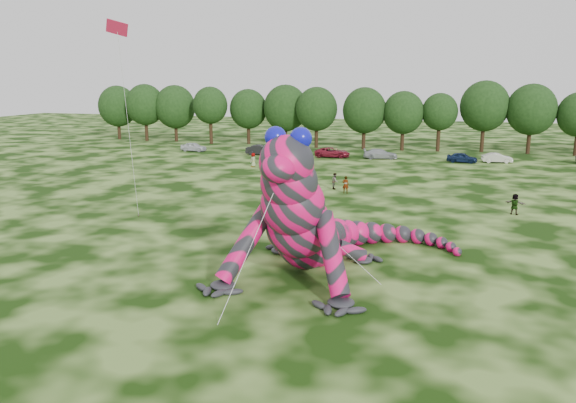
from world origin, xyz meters
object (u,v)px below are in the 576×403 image
Objects in this scene: car_5 at (497,158)px; spectator_0 at (346,185)px; tree_2 at (175,113)px; tree_6 at (317,118)px; tree_4 at (248,117)px; tree_5 at (286,115)px; car_0 at (194,147)px; tree_1 at (146,113)px; flying_kite at (119,43)px; tree_11 at (531,119)px; tree_7 at (364,118)px; tree_3 at (211,115)px; car_1 at (261,150)px; car_3 at (380,154)px; tree_9 at (439,122)px; spectator_1 at (335,181)px; tree_8 at (403,121)px; car_2 at (332,152)px; car_4 at (462,158)px; tree_10 at (484,116)px; spectator_4 at (253,160)px; tree_0 at (118,113)px; inflatable_gecko at (314,194)px; spectator_5 at (515,204)px.

spectator_0 reaches higher than car_5.
tree_2 reaches higher than tree_6.
tree_5 reaches higher than tree_4.
tree_4 is 12.85m from car_0.
tree_5 is (25.23, 0.38, -0.01)m from tree_1.
tree_11 is at bearing 58.50° from flying_kite.
tree_2 reaches higher than spectator_0.
car_5 is at bearing -26.02° from tree_7.
tree_3 is 16.85m from car_1.
car_3 is at bearing -86.95° from car_0.
tree_11 is (23.87, 1.39, 0.30)m from tree_7.
tree_1 is at bearing -177.98° from tree_4.
tree_1 is 2.12× the size of car_3.
tree_3 is 0.99× the size of tree_6.
tree_9 is (20.18, 52.84, -8.81)m from flying_kite.
tree_1 is 1.13× the size of tree_9.
car_5 is 28.72m from spectator_1.
tree_8 is 1.93× the size of car_3.
tree_11 is 2.05× the size of car_2.
car_5 is (13.00, -9.39, -3.84)m from tree_8.
tree_5 reaches higher than tree_9.
spectator_0 is (41.62, -35.49, -4.06)m from tree_1.
car_1 is (-19.12, -10.62, -3.76)m from tree_8.
car_2 is at bearing -130.29° from tree_8.
tree_3 is 2.44× the size of car_4.
tree_10 is 33.38m from car_1.
car_2 is 2.83× the size of spectator_4.
tree_0 is at bearing -40.98° from spectator_0.
car_3 is 1.21× the size of car_5.
tree_11 is 40.51m from spectator_1.
car_3 is at bearing -151.01° from tree_11.
car_3 is (-1.43, 45.81, -3.61)m from inflatable_gecko.
tree_1 is at bearing 55.55° from car_1.
flying_kite is at bearing -57.07° from tree_0.
tree_4 reaches higher than car_3.
tree_9 is at bearing -106.15° from spectator_0.
spectator_1 is (10.99, 19.88, -12.33)m from flying_kite.
flying_kite reaches higher than tree_3.
tree_0 is 2.46× the size of car_4.
tree_9 is 5.12× the size of spectator_0.
tree_1 is 27.93m from car_1.
tree_6 reaches higher than tree_3.
tree_8 reaches higher than car_5.
tree_11 is at bearing -3.44° from tree_10.
tree_5 is at bearing -41.84° from car_0.
tree_2 reaches higher than spectator_5.
tree_2 is 1.02× the size of tree_7.
flying_kite is 8.72× the size of spectator_4.
car_4 is at bearing -103.96° from tree_10.
spectator_5 is 1.02× the size of spectator_0.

